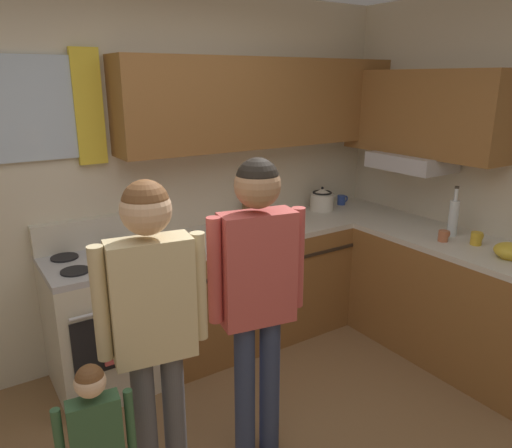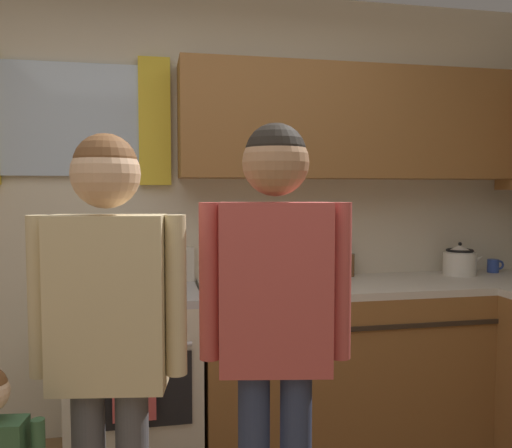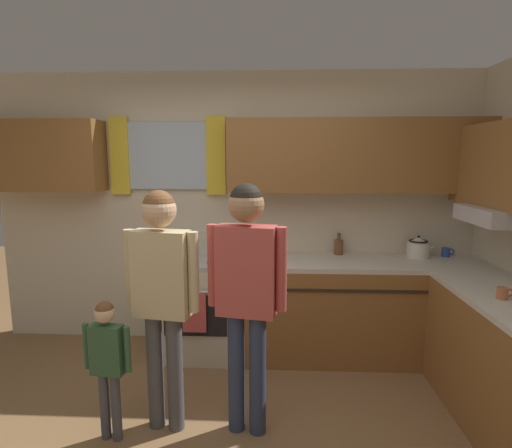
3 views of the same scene
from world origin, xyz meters
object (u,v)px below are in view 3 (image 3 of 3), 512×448
(cup_terracotta, at_px, (503,293))
(bottle_squat_brown, at_px, (339,246))
(adult_in_plaid, at_px, (247,280))
(adult_holding_child, at_px, (162,283))
(mug_cobalt_blue, at_px, (446,252))
(stove_oven, at_px, (202,304))
(stovetop_kettle, at_px, (418,247))
(small_child, at_px, (107,354))

(cup_terracotta, bearing_deg, bottle_squat_brown, 125.76)
(bottle_squat_brown, distance_m, adult_in_plaid, 1.55)
(bottle_squat_brown, bearing_deg, adult_holding_child, -135.17)
(mug_cobalt_blue, bearing_deg, bottle_squat_brown, 177.29)
(bottle_squat_brown, relative_size, mug_cobalt_blue, 1.79)
(adult_holding_child, xyz_separation_m, adult_in_plaid, (0.55, -0.01, 0.03))
(stove_oven, bearing_deg, stovetop_kettle, 3.92)
(cup_terracotta, distance_m, small_child, 2.56)
(bottle_squat_brown, distance_m, small_child, 2.24)
(mug_cobalt_blue, distance_m, stovetop_kettle, 0.28)
(cup_terracotta, bearing_deg, adult_in_plaid, -175.69)
(stove_oven, height_order, mug_cobalt_blue, stove_oven)
(mug_cobalt_blue, height_order, adult_holding_child, adult_holding_child)
(bottle_squat_brown, xyz_separation_m, mug_cobalt_blue, (0.99, -0.05, -0.03))
(stove_oven, relative_size, stovetop_kettle, 4.02)
(cup_terracotta, distance_m, stovetop_kettle, 1.13)
(adult_holding_child, bearing_deg, small_child, -157.29)
(stove_oven, distance_m, adult_in_plaid, 1.34)
(stove_oven, distance_m, mug_cobalt_blue, 2.32)
(adult_in_plaid, height_order, small_child, adult_in_plaid)
(adult_holding_child, bearing_deg, stove_oven, 87.31)
(small_child, bearing_deg, bottle_squat_brown, 41.38)
(bottle_squat_brown, bearing_deg, adult_in_plaid, -120.43)
(adult_holding_child, relative_size, adult_in_plaid, 0.97)
(cup_terracotta, xyz_separation_m, adult_holding_child, (-2.20, -0.11, 0.07))
(small_child, bearing_deg, stovetop_kettle, 30.01)
(stove_oven, height_order, bottle_squat_brown, bottle_squat_brown)
(mug_cobalt_blue, height_order, small_child, mug_cobalt_blue)
(stove_oven, height_order, small_child, stove_oven)
(stove_oven, xyz_separation_m, cup_terracotta, (2.15, -0.98, 0.47))
(stove_oven, relative_size, mug_cobalt_blue, 9.58)
(bottle_squat_brown, relative_size, stovetop_kettle, 0.75)
(small_child, bearing_deg, cup_terracotta, 5.63)
(stove_oven, bearing_deg, adult_in_plaid, -65.90)
(cup_terracotta, distance_m, adult_holding_child, 2.20)
(bottle_squat_brown, distance_m, stovetop_kettle, 0.72)
(stove_oven, height_order, adult_holding_child, adult_holding_child)
(adult_in_plaid, xyz_separation_m, small_child, (-0.87, -0.12, -0.46))
(stovetop_kettle, bearing_deg, cup_terracotta, -81.81)
(cup_terracotta, distance_m, mug_cobalt_blue, 1.17)
(stovetop_kettle, bearing_deg, adult_in_plaid, -140.26)
(stovetop_kettle, bearing_deg, stove_oven, -176.08)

